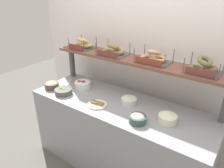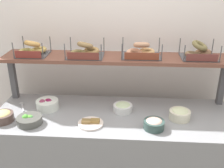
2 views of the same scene
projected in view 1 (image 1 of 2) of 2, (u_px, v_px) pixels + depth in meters
The scene contains 17 objects.
ground_plane at pixel (118, 164), 2.61m from camera, with size 8.00×8.00×0.00m, color #595651.
back_wall at pixel (145, 59), 2.52m from camera, with size 3.22×0.06×2.40m, color white.
deli_counter at pixel (119, 136), 2.43m from camera, with size 2.02×0.70×0.85m, color gray.
shelf_riser_left at pixel (72, 62), 2.87m from camera, with size 0.05×0.05×0.40m, color #4C4C51.
upper_shelf at pixel (134, 60), 2.28m from camera, with size 1.98×0.32×0.03m, color brown.
bowl_beet_salad at pixel (83, 84), 2.59m from camera, with size 0.19×0.19×0.10m.
bowl_potato_salad at pixel (168, 118), 1.93m from camera, with size 0.17×0.17×0.09m.
bowl_tuna_salad at pixel (138, 118), 1.93m from camera, with size 0.16×0.16×0.08m.
bowl_veggie_mix at pixel (63, 91), 2.45m from camera, with size 0.20×0.20×0.08m.
bowl_hummus at pixel (52, 85), 2.58m from camera, with size 0.17×0.17×0.09m.
bowl_scallion_spread at pixel (129, 100), 2.25m from camera, with size 0.16×0.16×0.08m.
serving_plate_white at pixel (97, 104), 2.22m from camera, with size 0.20×0.20×0.04m.
serving_spoon_near_plate at pixel (71, 82), 2.76m from camera, with size 0.10×0.16×0.01m.
bagel_basket_sesame at pixel (82, 45), 2.63m from camera, with size 0.26×0.24×0.14m.
bagel_basket_everything at pixel (113, 51), 2.38m from camera, with size 0.31×0.25×0.14m.
bagel_basket_plain at pixel (153, 58), 2.15m from camera, with size 0.34×0.24×0.15m.
bagel_basket_poppy at pixel (203, 68), 1.88m from camera, with size 0.30×0.24×0.15m.
Camera 1 is at (1.08, -1.64, 1.98)m, focal length 34.06 mm.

